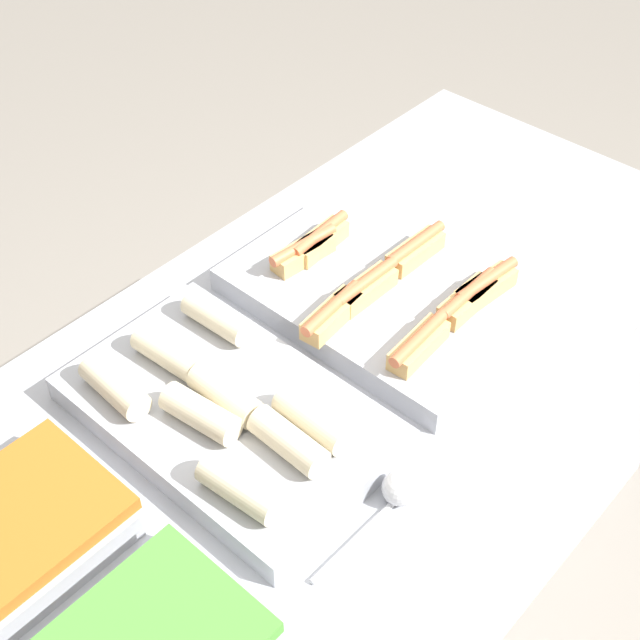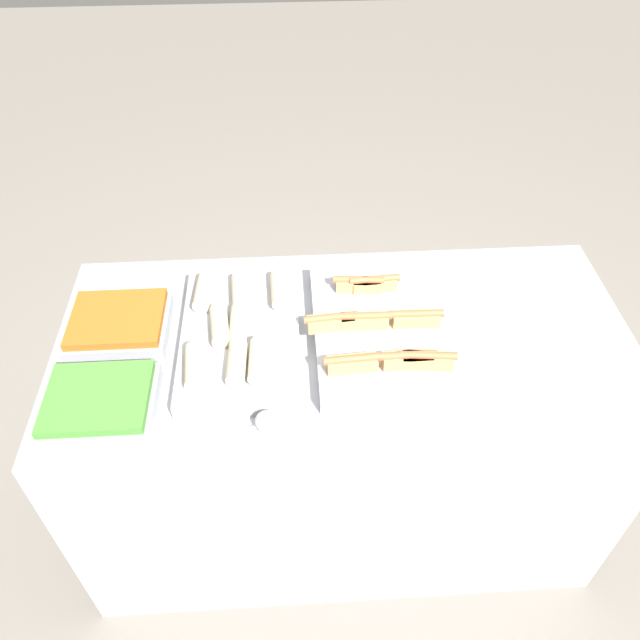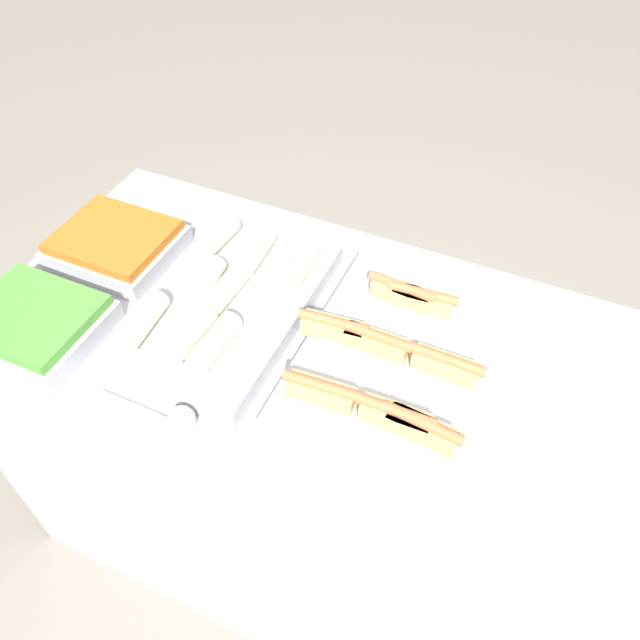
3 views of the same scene
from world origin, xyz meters
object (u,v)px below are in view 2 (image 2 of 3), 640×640
tray_side_back (119,325)px  tray_side_front (100,404)px  tray_wraps (239,334)px  serving_spoon_near (262,422)px  tray_hotdogs (374,330)px

tray_side_back → tray_side_front: bearing=-90.0°
tray_wraps → tray_side_back: bearing=170.2°
tray_wraps → tray_side_back: tray_wraps is taller
tray_wraps → serving_spoon_near: tray_wraps is taller
tray_side_front → tray_side_back: bearing=90.0°
tray_hotdogs → tray_side_back: size_ratio=1.91×
tray_side_front → tray_side_back: size_ratio=1.00×
tray_side_front → serving_spoon_near: tray_side_front is taller
tray_hotdogs → tray_side_front: bearing=-163.0°
tray_hotdogs → tray_wraps: tray_wraps is taller
tray_hotdogs → tray_wraps: (-0.39, 0.00, 0.00)m
tray_wraps → serving_spoon_near: bearing=-77.9°
tray_side_back → serving_spoon_near: (0.42, -0.37, -0.01)m
tray_hotdogs → tray_side_front: (-0.74, -0.23, 0.00)m
tray_side_front → tray_side_back: same height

